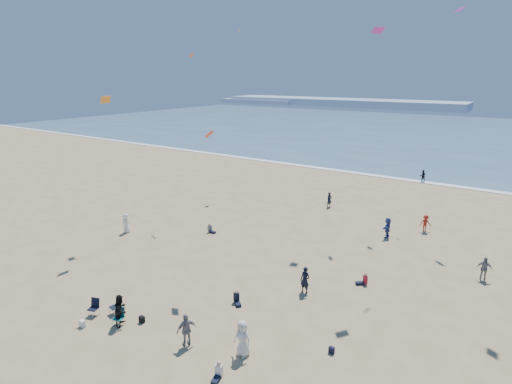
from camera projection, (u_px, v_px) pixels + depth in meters
The scene contains 12 objects.
ground at pixel (124, 379), 18.38m from camera, with size 220.00×220.00×0.00m, color tan.
ocean at pixel (453, 135), 94.23m from camera, with size 220.00×100.00×0.06m, color #476B84.
surf_line at pixel (394, 178), 54.30m from camera, with size 220.00×1.20×0.08m, color white.
headland_far at pixel (338, 102), 185.65m from camera, with size 110.00×20.00×3.20m, color #7A8EA8.
headland_near at pixel (260, 101), 203.13m from camera, with size 40.00×14.00×2.00m, color #7A8EA8.
standing_flyers at pixel (321, 274), 26.38m from camera, with size 28.61×50.48×1.92m.
seated_group at pixel (232, 308), 23.26m from camera, with size 15.60×23.76×0.84m.
chair_cluster at pixel (109, 310), 22.90m from camera, with size 2.76×1.54×1.00m.
white_tote at pixel (82, 324), 22.18m from camera, with size 0.35×0.20×0.40m, color white.
black_backpack at pixel (142, 319), 22.57m from camera, with size 0.30×0.22×0.38m, color black.
navy_bag at pixel (332, 350), 20.08m from camera, with size 0.28×0.18×0.34m, color black.
kites_aloft at pixel (442, 47), 19.50m from camera, with size 37.39×37.85×26.30m.
Camera 1 is at (13.53, -9.27, 13.44)m, focal length 28.00 mm.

